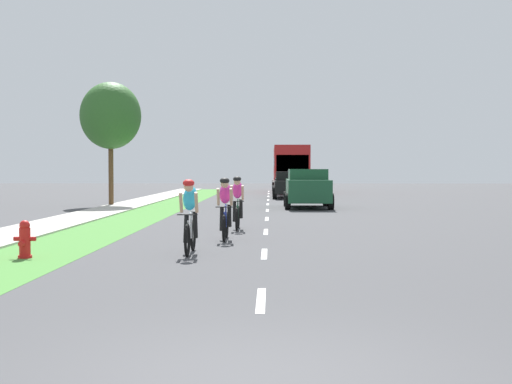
# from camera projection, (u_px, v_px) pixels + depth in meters

# --- Properties ---
(ground_plane) EXTENTS (120.00, 120.00, 0.00)m
(ground_plane) POSITION_uv_depth(u_px,v_px,m) (267.00, 217.00, 25.71)
(ground_plane) COLOR #424244
(grass_verge) EXTENTS (2.22, 70.00, 0.01)m
(grass_verge) POSITION_uv_depth(u_px,v_px,m) (140.00, 217.00, 25.81)
(grass_verge) COLOR #478438
(grass_verge) RESTS_ON ground_plane
(sidewalk_concrete) EXTENTS (1.94, 70.00, 0.10)m
(sidewalk_concrete) POSITION_uv_depth(u_px,v_px,m) (85.00, 216.00, 25.85)
(sidewalk_concrete) COLOR #B2ADA3
(sidewalk_concrete) RESTS_ON ground_plane
(lane_markings_center) EXTENTS (0.12, 52.71, 0.01)m
(lane_markings_center) POSITION_uv_depth(u_px,v_px,m) (267.00, 210.00, 29.71)
(lane_markings_center) COLOR white
(lane_markings_center) RESTS_ON ground_plane
(fire_hydrant_red) EXTENTS (0.44, 0.38, 0.76)m
(fire_hydrant_red) POSITION_uv_depth(u_px,v_px,m) (25.00, 240.00, 13.74)
(fire_hydrant_red) COLOR red
(fire_hydrant_red) RESTS_ON ground_plane
(cyclist_lead) EXTENTS (0.42, 1.72, 1.58)m
(cyclist_lead) POSITION_uv_depth(u_px,v_px,m) (190.00, 215.00, 14.42)
(cyclist_lead) COLOR black
(cyclist_lead) RESTS_ON ground_plane
(cyclist_trailing) EXTENTS (0.42, 1.72, 1.58)m
(cyclist_trailing) POSITION_uv_depth(u_px,v_px,m) (225.00, 208.00, 17.25)
(cyclist_trailing) COLOR black
(cyclist_trailing) RESTS_ON ground_plane
(cyclist_distant) EXTENTS (0.42, 1.72, 1.58)m
(cyclist_distant) POSITION_uv_depth(u_px,v_px,m) (238.00, 202.00, 20.28)
(cyclist_distant) COLOR black
(cyclist_distant) RESTS_ON ground_plane
(suv_dark_green) EXTENTS (2.15, 4.70, 1.79)m
(suv_dark_green) POSITION_uv_depth(u_px,v_px,m) (308.00, 187.00, 31.70)
(suv_dark_green) COLOR #194C2D
(suv_dark_green) RESTS_ON ground_plane
(pickup_black) EXTENTS (2.22, 5.10, 1.64)m
(pickup_black) POSITION_uv_depth(u_px,v_px,m) (291.00, 185.00, 42.15)
(pickup_black) COLOR black
(pickup_black) RESTS_ON ground_plane
(bus_red) EXTENTS (2.78, 11.60, 3.48)m
(bus_red) POSITION_uv_depth(u_px,v_px,m) (290.00, 167.00, 53.18)
(bus_red) COLOR red
(bus_red) RESTS_ON ground_plane
(sedan_blue) EXTENTS (1.98, 4.30, 1.52)m
(sedan_blue) POSITION_uv_depth(u_px,v_px,m) (285.00, 179.00, 69.16)
(sedan_blue) COLOR #23389E
(sedan_blue) RESTS_ON ground_plane
(street_tree_near) EXTENTS (2.97, 2.97, 6.04)m
(street_tree_near) POSITION_uv_depth(u_px,v_px,m) (111.00, 116.00, 33.54)
(street_tree_near) COLOR brown
(street_tree_near) RESTS_ON ground_plane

